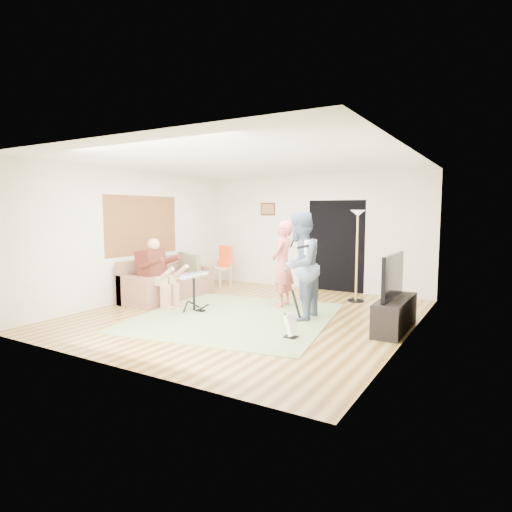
# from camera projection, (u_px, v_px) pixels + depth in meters

# --- Properties ---
(floor) EXTENTS (6.00, 6.00, 0.00)m
(floor) POSITION_uv_depth(u_px,v_px,m) (248.00, 315.00, 7.67)
(floor) COLOR brown
(floor) RESTS_ON ground
(walls) EXTENTS (5.50, 6.00, 2.70)m
(walls) POSITION_uv_depth(u_px,v_px,m) (248.00, 240.00, 7.53)
(walls) COLOR silver
(walls) RESTS_ON floor
(ceiling) EXTENTS (6.00, 6.00, 0.00)m
(ceiling) POSITION_uv_depth(u_px,v_px,m) (247.00, 162.00, 7.39)
(ceiling) COLOR white
(ceiling) RESTS_ON walls
(window_blinds) EXTENTS (0.00, 2.05, 2.05)m
(window_blinds) POSITION_uv_depth(u_px,v_px,m) (143.00, 225.00, 9.07)
(window_blinds) COLOR brown
(window_blinds) RESTS_ON walls
(doorway) EXTENTS (2.10, 0.00, 2.10)m
(doorway) POSITION_uv_depth(u_px,v_px,m) (336.00, 246.00, 9.84)
(doorway) COLOR black
(doorway) RESTS_ON walls
(picture_frame) EXTENTS (0.42, 0.03, 0.32)m
(picture_frame) POSITION_uv_depth(u_px,v_px,m) (268.00, 209.00, 10.66)
(picture_frame) COLOR #3F2314
(picture_frame) RESTS_ON walls
(area_rug) EXTENTS (3.74, 3.85, 0.02)m
(area_rug) POSITION_uv_depth(u_px,v_px,m) (235.00, 317.00, 7.48)
(area_rug) COLOR #6B814E
(area_rug) RESTS_ON floor
(sofa) EXTENTS (0.87, 2.11, 0.85)m
(sofa) POSITION_uv_depth(u_px,v_px,m) (166.00, 285.00, 9.12)
(sofa) COLOR #885D44
(sofa) RESTS_ON floor
(drummer) EXTENTS (0.86, 0.48, 1.32)m
(drummer) POSITION_uv_depth(u_px,v_px,m) (158.00, 280.00, 8.33)
(drummer) COLOR #542017
(drummer) RESTS_ON sofa
(drum_kit) EXTENTS (0.39, 0.71, 0.73)m
(drum_kit) POSITION_uv_depth(u_px,v_px,m) (194.00, 294.00, 7.91)
(drum_kit) COLOR black
(drum_kit) RESTS_ON floor
(singer) EXTENTS (0.46, 0.65, 1.67)m
(singer) POSITION_uv_depth(u_px,v_px,m) (283.00, 264.00, 8.23)
(singer) COLOR #D45E5C
(singer) RESTS_ON floor
(microphone) EXTENTS (0.06, 0.06, 0.24)m
(microphone) POSITION_uv_depth(u_px,v_px,m) (292.00, 243.00, 8.09)
(microphone) COLOR black
(microphone) RESTS_ON singer
(guitarist) EXTENTS (0.74, 0.93, 1.85)m
(guitarist) POSITION_uv_depth(u_px,v_px,m) (300.00, 266.00, 7.25)
(guitarist) COLOR slate
(guitarist) RESTS_ON floor
(guitar_held) EXTENTS (0.13, 0.60, 0.26)m
(guitar_held) POSITION_uv_depth(u_px,v_px,m) (311.00, 247.00, 7.11)
(guitar_held) COLOR white
(guitar_held) RESTS_ON guitarist
(guitar_spare) EXTENTS (0.26, 0.23, 0.72)m
(guitar_spare) POSITION_uv_depth(u_px,v_px,m) (291.00, 324.00, 6.22)
(guitar_spare) COLOR black
(guitar_spare) RESTS_ON floor
(torchiere_lamp) EXTENTS (0.33, 0.33, 1.87)m
(torchiere_lamp) POSITION_uv_depth(u_px,v_px,m) (357.00, 239.00, 8.66)
(torchiere_lamp) COLOR black
(torchiere_lamp) RESTS_ON floor
(dining_chair) EXTENTS (0.50, 0.53, 1.00)m
(dining_chair) POSITION_uv_depth(u_px,v_px,m) (221.00, 272.00, 10.50)
(dining_chair) COLOR #D2B388
(dining_chair) RESTS_ON floor
(tv_cabinet) EXTENTS (0.40, 1.40, 0.50)m
(tv_cabinet) POSITION_uv_depth(u_px,v_px,m) (395.00, 314.00, 6.65)
(tv_cabinet) COLOR black
(tv_cabinet) RESTS_ON floor
(television) EXTENTS (0.06, 1.18, 0.69)m
(television) POSITION_uv_depth(u_px,v_px,m) (393.00, 276.00, 6.61)
(television) COLOR black
(television) RESTS_ON tv_cabinet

